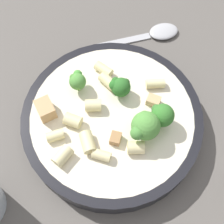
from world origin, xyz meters
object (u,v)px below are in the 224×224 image
object	(u,v)px
pasta_bowl	(112,120)
broccoli_floret_0	(162,115)
broccoli_floret_1	(77,81)
broccoli_floret_2	(145,126)
rigatoni_3	(93,105)
rigatoni_9	(155,84)
broccoli_floret_3	(120,87)
rigatoni_2	(63,156)
chicken_chunk_2	(153,101)
rigatoni_7	(56,136)
rigatoni_5	(104,69)
chicken_chunk_0	(116,138)
rigatoni_6	(88,142)
rigatoni_0	(73,121)
spoon	(152,34)
rigatoni_8	(108,82)
rigatoni_1	(101,155)
rigatoni_4	(136,147)
chicken_chunk_1	(45,109)

from	to	relation	value
pasta_bowl	broccoli_floret_0	distance (m)	0.08
pasta_bowl	broccoli_floret_1	distance (m)	0.07
broccoli_floret_2	rigatoni_3	size ratio (longest dim) A/B	2.09
broccoli_floret_2	rigatoni_9	size ratio (longest dim) A/B	1.71
broccoli_floret_3	rigatoni_2	xyz separation A→B (m)	(0.11, 0.06, -0.01)
chicken_chunk_2	rigatoni_7	bearing A→B (deg)	-1.79
rigatoni_5	rigatoni_7	size ratio (longest dim) A/B	1.17
chicken_chunk_0	broccoli_floret_3	bearing A→B (deg)	-119.03
pasta_bowl	rigatoni_6	xyz separation A→B (m)	(0.05, 0.03, 0.02)
rigatoni_0	pasta_bowl	bearing A→B (deg)	169.02
rigatoni_5	rigatoni_7	world-z (taller)	same
broccoli_floret_0	chicken_chunk_2	distance (m)	0.04
rigatoni_5	spoon	world-z (taller)	rigatoni_5
rigatoni_3	rigatoni_8	xyz separation A→B (m)	(-0.03, -0.03, -0.00)
broccoli_floret_1	rigatoni_8	size ratio (longest dim) A/B	1.13
rigatoni_2	rigatoni_5	bearing A→B (deg)	-134.86
rigatoni_8	rigatoni_1	bearing A→B (deg)	61.78
rigatoni_9	pasta_bowl	bearing A→B (deg)	13.17
rigatoni_1	chicken_chunk_2	xyz separation A→B (m)	(-0.10, -0.04, -0.00)
pasta_bowl	rigatoni_4	bearing A→B (deg)	97.53
rigatoni_2	rigatoni_5	world-z (taller)	rigatoni_2
rigatoni_8	chicken_chunk_1	world-z (taller)	chicken_chunk_1
broccoli_floret_1	rigatoni_4	size ratio (longest dim) A/B	1.41
rigatoni_1	rigatoni_6	xyz separation A→B (m)	(0.01, -0.02, 0.00)
rigatoni_8	rigatoni_0	bearing A→B (deg)	28.91
broccoli_floret_0	rigatoni_0	distance (m)	0.12
rigatoni_2	rigatoni_8	bearing A→B (deg)	-141.24
broccoli_floret_2	rigatoni_7	xyz separation A→B (m)	(0.11, -0.04, -0.02)
rigatoni_2	rigatoni_8	distance (m)	0.13
rigatoni_3	rigatoni_6	xyz separation A→B (m)	(0.03, 0.05, 0.00)
rigatoni_8	chicken_chunk_2	size ratio (longest dim) A/B	1.49
rigatoni_2	rigatoni_5	xyz separation A→B (m)	(-0.10, -0.10, -0.00)
broccoli_floret_2	rigatoni_0	size ratio (longest dim) A/B	2.00
chicken_chunk_0	rigatoni_2	bearing A→B (deg)	-3.99
rigatoni_3	chicken_chunk_1	distance (m)	0.07
broccoli_floret_0	rigatoni_5	xyz separation A→B (m)	(0.04, -0.11, -0.02)
rigatoni_1	broccoli_floret_0	bearing A→B (deg)	-172.56
chicken_chunk_2	rigatoni_6	bearing A→B (deg)	10.98
pasta_bowl	broccoli_floret_0	world-z (taller)	broccoli_floret_0
broccoli_floret_3	chicken_chunk_2	distance (m)	0.05
spoon	broccoli_floret_3	bearing A→B (deg)	42.67
spoon	rigatoni_6	bearing A→B (deg)	40.74
rigatoni_3	rigatoni_9	size ratio (longest dim) A/B	0.82
rigatoni_4	rigatoni_6	bearing A→B (deg)	-30.58
rigatoni_0	broccoli_floret_3	bearing A→B (deg)	-167.13
rigatoni_9	rigatoni_3	bearing A→B (deg)	-1.64
rigatoni_4	rigatoni_3	bearing A→B (deg)	-71.21
pasta_bowl	rigatoni_2	distance (m)	0.09
rigatoni_4	rigatoni_7	size ratio (longest dim) A/B	0.96
rigatoni_5	rigatoni_6	world-z (taller)	rigatoni_6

